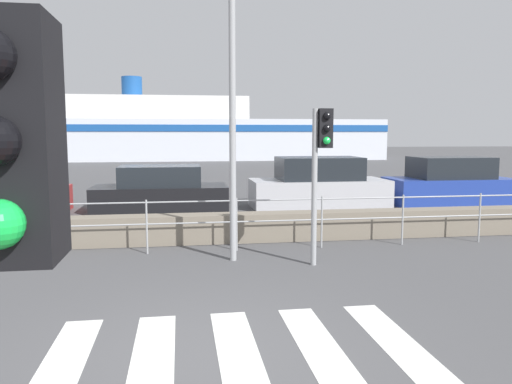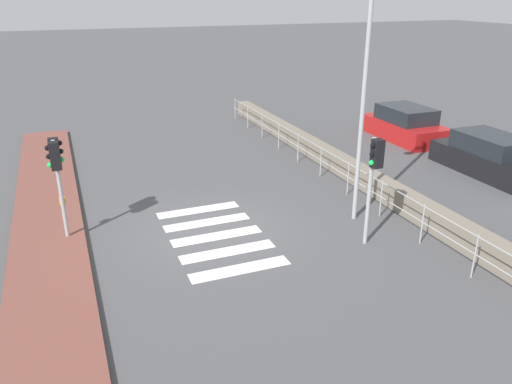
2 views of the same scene
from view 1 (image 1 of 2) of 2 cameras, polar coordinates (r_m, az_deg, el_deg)
name	(u,v)px [view 1 (image 1 of 2)]	position (r m, az deg, el deg)	size (l,w,h in m)	color
ground_plane	(204,355)	(5.61, -5.96, -18.03)	(160.00, 160.00, 0.00)	#4C4C4F
crosswalk	(238,352)	(5.63, -2.06, -17.83)	(4.05, 2.40, 0.01)	silver
seawall	(191,229)	(10.85, -7.40, -4.18)	(25.45, 0.55, 0.61)	slate
harbor_fence	(192,217)	(9.92, -7.31, -2.86)	(22.94, 0.04, 1.07)	#9EA0A3
traffic_light_far	(321,151)	(8.82, 7.43, 4.66)	(0.34, 0.32, 2.77)	#9EA0A3
streetlamp	(233,35)	(9.06, -2.64, 17.51)	(0.32, 1.06, 6.61)	#9EA0A3
ferry_boat	(172,133)	(46.52, -9.55, 6.63)	(36.38, 7.90, 7.39)	silver
parked_car_black	(160,191)	(15.56, -10.87, 0.08)	(4.05, 1.79, 1.37)	black
parked_car_silver	(319,186)	(16.15, 7.16, 0.73)	(4.34, 1.86, 1.60)	#BCBCC1
parked_car_blue	(450,184)	(17.92, 21.25, 0.88)	(4.12, 1.82, 1.57)	#233D9E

